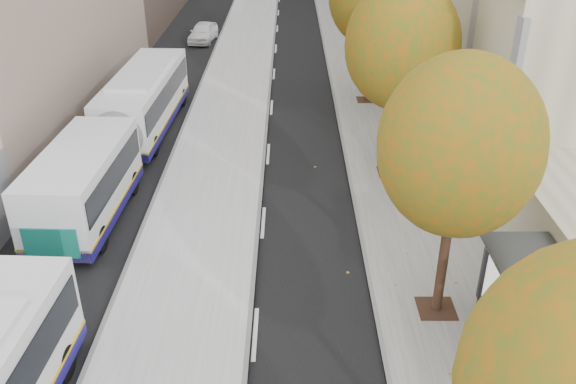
{
  "coord_description": "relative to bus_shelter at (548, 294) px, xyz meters",
  "views": [
    {
      "loc": [
        -0.71,
        -1.07,
        11.5
      ],
      "look_at": [
        -0.74,
        15.7,
        2.5
      ],
      "focal_mm": 38.0,
      "sensor_mm": 36.0,
      "label": 1
    }
  ],
  "objects": [
    {
      "name": "bus_platform",
      "position": [
        -9.56,
        24.04,
        -2.11
      ],
      "size": [
        4.25,
        150.0,
        0.15
      ],
      "primitive_type": "cube",
      "color": "#AEAEAE",
      "rests_on": "ground"
    },
    {
      "name": "sidewalk",
      "position": [
        -1.56,
        24.04,
        -2.15
      ],
      "size": [
        4.75,
        150.0,
        0.08
      ],
      "primitive_type": "cube",
      "color": "gray",
      "rests_on": "ground"
    },
    {
      "name": "bus_shelter",
      "position": [
        0.0,
        0.0,
        0.0
      ],
      "size": [
        1.9,
        4.4,
        2.53
      ],
      "color": "#383A3F",
      "rests_on": "sidewalk"
    },
    {
      "name": "tree_c",
      "position": [
        -2.09,
        2.04,
        3.06
      ],
      "size": [
        4.2,
        4.2,
        7.28
      ],
      "color": "black",
      "rests_on": "sidewalk"
    },
    {
      "name": "tree_d",
      "position": [
        -2.09,
        11.04,
        3.28
      ],
      "size": [
        4.4,
        4.4,
        7.6
      ],
      "color": "black",
      "rests_on": "sidewalk"
    },
    {
      "name": "bus_far",
      "position": [
        -13.55,
        12.34,
        -0.67
      ],
      "size": [
        3.08,
        16.76,
        2.78
      ],
      "rotation": [
        0.0,
        0.0,
        -0.04
      ],
      "color": "silver",
      "rests_on": "ground"
    },
    {
      "name": "distant_car",
      "position": [
        -12.73,
        33.01,
        -1.5
      ],
      "size": [
        2.09,
        4.22,
        1.38
      ],
      "primitive_type": "imported",
      "rotation": [
        0.0,
        0.0,
        -0.12
      ],
      "color": "white",
      "rests_on": "ground"
    }
  ]
}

